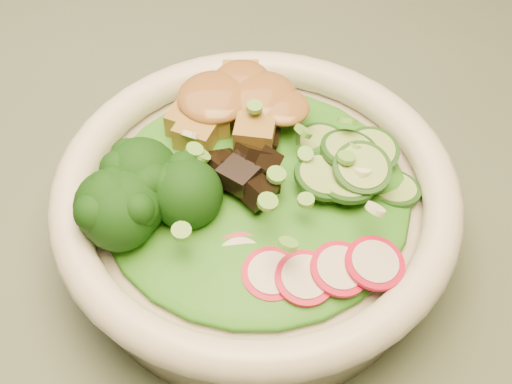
# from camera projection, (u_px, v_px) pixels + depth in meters

# --- Properties ---
(dining_table) EXTENTS (1.20, 0.80, 0.75)m
(dining_table) POSITION_uv_depth(u_px,v_px,m) (79.00, 372.00, 0.56)
(dining_table) COLOR black
(dining_table) RESTS_ON ground
(salad_bowl) EXTENTS (0.26, 0.26, 0.07)m
(salad_bowl) POSITION_uv_depth(u_px,v_px,m) (256.00, 211.00, 0.47)
(salad_bowl) COLOR silver
(salad_bowl) RESTS_ON dining_table
(lettuce_bed) EXTENTS (0.20, 0.20, 0.02)m
(lettuce_bed) POSITION_uv_depth(u_px,v_px,m) (256.00, 191.00, 0.46)
(lettuce_bed) COLOR #206B16
(lettuce_bed) RESTS_ON salad_bowl
(broccoli_florets) EXTENTS (0.09, 0.08, 0.04)m
(broccoli_florets) POSITION_uv_depth(u_px,v_px,m) (160.00, 197.00, 0.43)
(broccoli_florets) COLOR black
(broccoli_florets) RESTS_ON salad_bowl
(radish_slices) EXTENTS (0.11, 0.06, 0.02)m
(radish_slices) POSITION_uv_depth(u_px,v_px,m) (289.00, 269.00, 0.42)
(radish_slices) COLOR #B60E31
(radish_slices) RESTS_ON salad_bowl
(cucumber_slices) EXTENTS (0.08, 0.08, 0.04)m
(cucumber_slices) POSITION_uv_depth(u_px,v_px,m) (352.00, 162.00, 0.46)
(cucumber_slices) COLOR #92B464
(cucumber_slices) RESTS_ON salad_bowl
(mushroom_heap) EXTENTS (0.08, 0.08, 0.04)m
(mushroom_heap) POSITION_uv_depth(u_px,v_px,m) (251.00, 164.00, 0.45)
(mushroom_heap) COLOR black
(mushroom_heap) RESTS_ON salad_bowl
(tofu_cubes) EXTENTS (0.10, 0.08, 0.04)m
(tofu_cubes) POSITION_uv_depth(u_px,v_px,m) (235.00, 112.00, 0.49)
(tofu_cubes) COLOR olive
(tofu_cubes) RESTS_ON salad_bowl
(peanut_sauce) EXTENTS (0.07, 0.05, 0.02)m
(peanut_sauce) POSITION_uv_depth(u_px,v_px,m) (235.00, 99.00, 0.48)
(peanut_sauce) COLOR brown
(peanut_sauce) RESTS_ON tofu_cubes
(scallion_garnish) EXTENTS (0.19, 0.19, 0.02)m
(scallion_garnish) POSITION_uv_depth(u_px,v_px,m) (256.00, 167.00, 0.44)
(scallion_garnish) COLOR #62AB3C
(scallion_garnish) RESTS_ON salad_bowl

